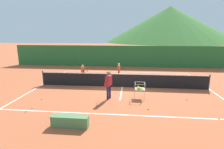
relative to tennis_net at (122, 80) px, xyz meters
The scene contains 23 objects.
ground_plane 0.50m from the tennis_net, ahead, with size 120.00×120.00×0.00m, color #B25633.
line_baseline_near 4.55m from the tennis_net, 90.00° to the right, with size 11.84×0.08×0.01m, color white.
line_baseline_far 5.18m from the tennis_net, 90.00° to the left, with size 11.84×0.08×0.01m, color white.
line_sideline_west 5.94m from the tennis_net, behind, with size 0.08×9.69×0.01m, color white.
line_sideline_east 5.94m from the tennis_net, ahead, with size 0.08×9.69×0.01m, color white.
line_service_center 0.50m from the tennis_net, ahead, with size 0.08×5.29×0.01m, color white.
tennis_net is the anchor object (origin of this frame).
instructor 2.58m from the tennis_net, 105.36° to the right, with size 0.44×0.81×1.63m.
student_0 3.77m from the tennis_net, 151.43° to the left, with size 0.64×0.49×1.25m.
student_1 2.73m from the tennis_net, 98.77° to the left, with size 0.50×0.58×1.29m.
ball_cart 2.38m from the tennis_net, 62.51° to the right, with size 0.58×0.58×0.90m.
tennis_ball_0 5.38m from the tennis_net, 146.27° to the right, with size 0.07×0.07×0.07m, color yellow.
tennis_ball_1 1.55m from the tennis_net, 103.96° to the right, with size 0.07×0.07×0.07m, color yellow.
tennis_ball_2 6.09m from the tennis_net, 135.36° to the right, with size 0.07×0.07×0.07m, color yellow.
tennis_ball_3 6.37m from the tennis_net, 45.05° to the right, with size 0.07×0.07×0.07m, color yellow.
tennis_ball_4 4.09m from the tennis_net, 68.61° to the right, with size 0.07×0.07×0.07m, color yellow.
tennis_ball_5 6.45m from the tennis_net, 133.40° to the right, with size 0.07×0.07×0.07m, color yellow.
tennis_ball_6 1.53m from the tennis_net, 120.09° to the right, with size 0.07×0.07×0.07m, color yellow.
tennis_ball_7 4.41m from the tennis_net, 30.01° to the right, with size 0.07×0.07×0.07m, color yellow.
tennis_ball_8 0.86m from the tennis_net, 103.48° to the right, with size 0.07×0.07×0.07m, color yellow.
windscreen_fence 8.27m from the tennis_net, 90.00° to the left, with size 26.05×0.08×2.39m, color #286B33.
courtside_bench 6.12m from the tennis_net, 107.44° to the right, with size 1.50×0.36×0.46m, color #4C7F4C.
hill_0 76.12m from the tennis_net, 76.64° to the left, with size 56.63×56.63×15.67m, color #38702D.
Camera 1 is at (0.55, -12.31, 3.67)m, focal length 29.00 mm.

